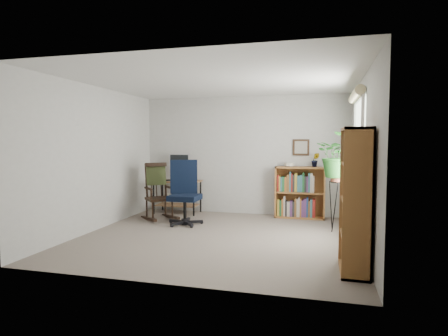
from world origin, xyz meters
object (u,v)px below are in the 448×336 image
(low_bookshelf, at_px, (300,192))
(office_chair, at_px, (185,192))
(rocking_chair, at_px, (159,191))
(tall_bookshelf, at_px, (355,200))
(desk, at_px, (177,197))

(low_bookshelf, bearing_deg, office_chair, -150.09)
(rocking_chair, bearing_deg, low_bookshelf, -24.31)
(office_chair, xyz_separation_m, tall_bookshelf, (2.72, -1.79, 0.23))
(rocking_chair, relative_size, tall_bookshelf, 0.67)
(rocking_chair, xyz_separation_m, tall_bookshelf, (3.34, -2.08, 0.27))
(desk, relative_size, office_chair, 0.81)
(rocking_chair, bearing_deg, tall_bookshelf, -74.05)
(low_bookshelf, bearing_deg, rocking_chair, -162.12)
(office_chair, distance_m, tall_bookshelf, 3.26)
(tall_bookshelf, bearing_deg, office_chair, 146.70)
(office_chair, relative_size, rocking_chair, 1.07)
(rocking_chair, bearing_deg, desk, 41.17)
(desk, distance_m, low_bookshelf, 2.50)
(desk, height_order, low_bookshelf, low_bookshelf)
(desk, xyz_separation_m, tall_bookshelf, (3.26, -2.79, 0.48))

